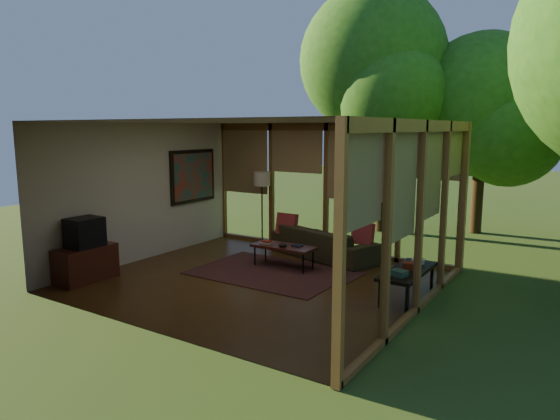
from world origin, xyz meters
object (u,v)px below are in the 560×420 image
Objects in this scene: media_cabinet at (86,264)px; television at (85,232)px; side_console at (404,272)px; floor_lamp at (262,183)px; coffee_table at (283,247)px; sofa at (319,242)px.

media_cabinet is 1.82× the size of television.
media_cabinet is at bearing -156.62° from side_console.
television is 5.31m from side_console.
media_cabinet reaches higher than side_console.
coffee_table is at bearing -42.34° from floor_lamp.
sofa is 4.45m from television.
television is at bearing 0.00° from media_cabinet.
floor_lamp is at bearing 74.11° from television.
media_cabinet is 0.71× the size of side_console.
television is 0.46× the size of coffee_table.
floor_lamp is (1.08, 3.73, 1.11)m from media_cabinet.
coffee_table is 0.86× the size of side_console.
floor_lamp is 1.18× the size of side_console.
sofa is 3.82× the size of television.
television is (-2.57, -3.59, 0.54)m from sofa.
side_console is (2.47, -0.42, 0.02)m from coffee_table.
television is 3.92m from floor_lamp.
television is at bearing -105.89° from floor_lamp.
coffee_table is (2.40, 2.52, 0.09)m from media_cabinet.
coffee_table is at bearing 170.38° from side_console.
media_cabinet is 0.83× the size of coffee_table.
side_console is at bearing -9.62° from coffee_table.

